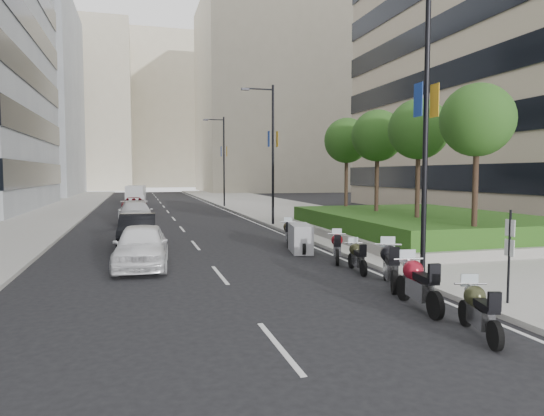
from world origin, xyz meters
name	(u,v)px	position (x,y,z in m)	size (l,w,h in m)	color
ground	(301,302)	(0.00, 0.00, 0.00)	(160.00, 160.00, 0.00)	black
sidewalk_right	(287,210)	(9.00, 30.00, 0.07)	(10.00, 100.00, 0.15)	#9E9B93
sidewalk_left	(34,215)	(-12.00, 30.00, 0.07)	(8.00, 100.00, 0.15)	#9E9B93
lane_edge	(229,212)	(3.70, 30.00, 0.01)	(0.12, 100.00, 0.01)	silver
lane_centre	(169,213)	(-1.50, 30.00, 0.01)	(0.12, 100.00, 0.01)	silver
building_cream_right	(274,98)	(22.00, 80.00, 18.00)	(28.00, 24.00, 36.00)	#B7AD93
building_cream_left	(67,109)	(-18.00, 100.00, 17.00)	(26.00, 24.00, 34.00)	#B7AD93
building_cream_centre	(159,114)	(2.00, 120.00, 19.00)	(30.00, 24.00, 38.00)	#B7AD93
planter	(420,232)	(10.00, 10.00, 0.35)	(10.00, 14.00, 0.40)	gray
hedge	(421,221)	(10.00, 10.00, 0.95)	(9.40, 13.40, 0.80)	#1D4E16
tree_0	(477,121)	(8.50, 4.00, 5.42)	(2.80, 2.80, 6.30)	#332319
tree_1	(419,130)	(8.50, 8.00, 5.42)	(2.80, 2.80, 6.30)	#332319
tree_2	(377,136)	(8.50, 12.00, 5.42)	(2.80, 2.80, 6.30)	#332319
tree_3	(347,141)	(8.50, 16.00, 5.42)	(2.80, 2.80, 6.30)	#332319
lamp_post_0	(421,118)	(4.14, 1.00, 5.07)	(2.34, 0.45, 9.00)	black
lamp_post_1	(271,147)	(4.14, 18.00, 5.07)	(2.34, 0.45, 9.00)	black
lamp_post_2	(222,157)	(4.14, 36.00, 5.07)	(2.34, 0.45, 9.00)	black
parking_sign	(509,252)	(4.80, -2.00, 1.46)	(0.06, 0.32, 2.50)	black
motorcycle_0	(479,311)	(2.67, -3.57, 0.55)	(0.84, 2.03, 1.04)	black
motorcycle_1	(418,284)	(2.61, -1.39, 0.64)	(0.80, 2.41, 1.20)	black
motorcycle_2	(390,265)	(3.15, 0.94, 0.66)	(1.14, 2.34, 1.23)	black
motorcycle_3	(357,257)	(3.14, 3.20, 0.52)	(0.65, 1.96, 0.98)	black
motorcycle_4	(337,247)	(3.26, 5.19, 0.56)	(0.98, 1.99, 1.05)	black
motorcycle_5	(300,239)	(2.60, 7.64, 0.61)	(1.15, 2.12, 1.22)	black
motorcycle_6	(288,233)	(2.74, 9.78, 0.59)	(0.89, 2.14, 1.10)	black
car_a	(141,246)	(-4.01, 6.11, 0.79)	(1.86, 4.63, 1.58)	white
car_b	(138,231)	(-4.13, 11.09, 0.76)	(1.61, 4.63, 1.53)	black
car_c	(135,214)	(-4.25, 20.93, 0.78)	(2.19, 5.40, 1.57)	silver
car_d	(134,205)	(-4.40, 32.80, 0.64)	(2.13, 4.62, 1.28)	maroon
delivery_van	(136,195)	(-4.24, 43.86, 0.96)	(2.27, 5.06, 2.07)	#B6B6B8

